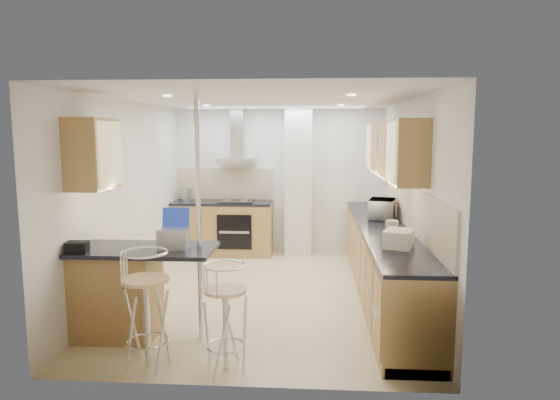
# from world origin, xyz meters

# --- Properties ---
(ground) EXTENTS (4.80, 4.80, 0.00)m
(ground) POSITION_xyz_m (0.00, 0.00, 0.00)
(ground) COLOR #CFB88A
(ground) RESTS_ON ground
(room_shell) EXTENTS (3.64, 4.84, 2.51)m
(room_shell) POSITION_xyz_m (0.32, 0.38, 1.54)
(room_shell) COLOR white
(room_shell) RESTS_ON ground
(right_counter) EXTENTS (0.63, 4.40, 0.92)m
(right_counter) POSITION_xyz_m (1.50, 0.00, 0.46)
(right_counter) COLOR #9E733F
(right_counter) RESTS_ON ground
(back_counter) EXTENTS (1.70, 0.63, 0.92)m
(back_counter) POSITION_xyz_m (-0.95, 2.10, 0.46)
(back_counter) COLOR #9E733F
(back_counter) RESTS_ON ground
(peninsula) EXTENTS (1.47, 0.72, 0.94)m
(peninsula) POSITION_xyz_m (-1.12, -1.45, 0.48)
(peninsula) COLOR #9E733F
(peninsula) RESTS_ON ground
(microwave) EXTENTS (0.43, 0.55, 0.27)m
(microwave) POSITION_xyz_m (1.54, 0.54, 1.06)
(microwave) COLOR white
(microwave) RESTS_ON right_counter
(laptop) EXTENTS (0.29, 0.22, 0.20)m
(laptop) POSITION_xyz_m (-0.79, -1.45, 1.04)
(laptop) COLOR #9EA1A6
(laptop) RESTS_ON peninsula
(bag) EXTENTS (0.22, 0.17, 0.11)m
(bag) POSITION_xyz_m (-1.68, -1.69, 0.99)
(bag) COLOR black
(bag) RESTS_ON peninsula
(bar_stool_near) EXTENTS (0.54, 0.54, 1.08)m
(bar_stool_near) POSITION_xyz_m (-0.87, -2.10, 0.54)
(bar_stool_near) COLOR tan
(bar_stool_near) RESTS_ON ground
(bar_stool_end) EXTENTS (0.56, 0.56, 0.97)m
(bar_stool_end) POSITION_xyz_m (-0.16, -2.10, 0.48)
(bar_stool_end) COLOR tan
(bar_stool_end) RESTS_ON ground
(jar_a) EXTENTS (0.14, 0.14, 0.19)m
(jar_a) POSITION_xyz_m (1.64, 1.18, 1.01)
(jar_a) COLOR white
(jar_a) RESTS_ON right_counter
(jar_b) EXTENTS (0.14, 0.14, 0.16)m
(jar_b) POSITION_xyz_m (1.41, 0.45, 1.00)
(jar_b) COLOR white
(jar_b) RESTS_ON right_counter
(jar_c) EXTENTS (0.18, 0.18, 0.19)m
(jar_c) POSITION_xyz_m (1.49, -0.70, 1.02)
(jar_c) COLOR #ACA78A
(jar_c) RESTS_ON right_counter
(jar_d) EXTENTS (0.13, 0.13, 0.13)m
(jar_d) POSITION_xyz_m (1.50, -0.87, 0.99)
(jar_d) COLOR white
(jar_d) RESTS_ON right_counter
(bread_bin) EXTENTS (0.37, 0.41, 0.18)m
(bread_bin) POSITION_xyz_m (1.49, -1.16, 1.01)
(bread_bin) COLOR white
(bread_bin) RESTS_ON right_counter
(kettle) EXTENTS (0.16, 0.16, 0.21)m
(kettle) POSITION_xyz_m (-1.59, 2.19, 1.03)
(kettle) COLOR #B1B3B6
(kettle) RESTS_ON back_counter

